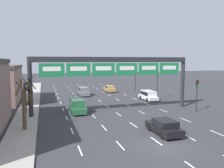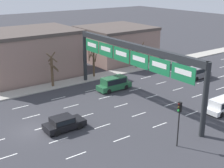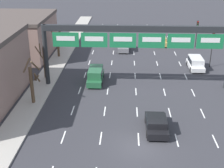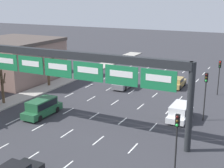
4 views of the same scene
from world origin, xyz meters
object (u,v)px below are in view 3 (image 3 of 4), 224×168
object	(u,v)px
sign_gantry	(137,38)
traffic_light_near_gantry	(213,43)
traffic_light_mid_block	(197,29)
car_gold	(161,41)
tree_bare_second	(58,42)
tree_bare_closest	(44,60)
suv_green	(96,75)
suv_white	(196,62)
car_black	(156,124)
tree_bare_third	(32,81)
suv_grey	(123,45)

from	to	relation	value
sign_gantry	traffic_light_near_gantry	distance (m)	13.11
sign_gantry	traffic_light_mid_block	size ratio (longest dim) A/B	4.87
car_gold	tree_bare_second	size ratio (longest dim) A/B	0.92
sign_gantry	tree_bare_closest	xyz separation A→B (m)	(-11.51, 2.02, -3.49)
tree_bare_closest	suv_green	bearing A→B (deg)	-8.11
traffic_light_near_gantry	tree_bare_closest	size ratio (longest dim) A/B	1.13
suv_green	traffic_light_mid_block	world-z (taller)	traffic_light_mid_block
suv_white	traffic_light_near_gantry	distance (m)	3.49
suv_white	car_black	distance (m)	17.98
suv_green	tree_bare_third	distance (m)	8.73
suv_grey	suv_white	bearing A→B (deg)	-38.84
suv_grey	tree_bare_second	bearing A→B (deg)	-158.44
traffic_light_mid_block	sign_gantry	bearing A→B (deg)	-121.44
car_gold	tree_bare_third	xyz separation A→B (m)	(-15.70, -23.35, 1.79)
suv_grey	tree_bare_third	xyz separation A→B (m)	(-9.23, -19.79, 1.60)
suv_grey	suv_green	bearing A→B (deg)	-103.41
car_gold	traffic_light_mid_block	world-z (taller)	traffic_light_mid_block
traffic_light_near_gantry	traffic_light_mid_block	size ratio (longest dim) A/B	1.10
suv_white	suv_grey	bearing A→B (deg)	141.16
suv_grey	tree_bare_closest	size ratio (longest dim) A/B	0.99
tree_bare_closest	tree_bare_second	distance (m)	8.80
suv_green	traffic_light_near_gantry	distance (m)	16.94
suv_white	car_black	world-z (taller)	suv_white
suv_green	tree_bare_third	world-z (taller)	tree_bare_third
traffic_light_mid_block	suv_grey	bearing A→B (deg)	-168.69
car_gold	tree_bare_closest	size ratio (longest dim) A/B	0.93
traffic_light_near_gantry	tree_bare_third	xyz separation A→B (m)	(-21.50, -12.47, -0.98)
tree_bare_closest	tree_bare_second	xyz separation A→B (m)	(-0.05, 8.80, -0.06)
traffic_light_mid_block	car_gold	bearing A→B (deg)	168.89
sign_gantry	tree_bare_closest	distance (m)	12.20
car_gold	suv_white	size ratio (longest dim) A/B	0.93
suv_white	tree_bare_third	xyz separation A→B (m)	(-19.33, -11.67, 1.63)
car_gold	traffic_light_mid_block	distance (m)	6.33
car_gold	suv_white	world-z (taller)	suv_white
suv_grey	traffic_light_near_gantry	xyz separation A→B (m)	(12.27, -7.32, 2.59)
car_black	tree_bare_second	bearing A→B (deg)	122.25
car_gold	traffic_light_near_gantry	size ratio (longest dim) A/B	0.83
car_gold	tree_bare_second	xyz separation A→B (m)	(-16.32, -7.45, 1.64)
car_gold	tree_bare_third	distance (m)	28.20
traffic_light_near_gantry	traffic_light_mid_block	distance (m)	9.76
tree_bare_second	tree_bare_third	bearing A→B (deg)	-87.77
suv_green	tree_bare_second	distance (m)	11.84
traffic_light_mid_block	tree_bare_third	xyz separation A→B (m)	(-21.42, -22.23, -0.68)
sign_gantry	tree_bare_third	xyz separation A→B (m)	(-10.94, -5.09, -3.40)
tree_bare_third	car_black	bearing A→B (deg)	-21.67
suv_white	sign_gantry	bearing A→B (deg)	-141.91
suv_green	suv_grey	bearing A→B (deg)	76.59
suv_white	traffic_light_near_gantry	world-z (taller)	traffic_light_near_gantry
sign_gantry	tree_bare_second	distance (m)	16.22
tree_bare_closest	car_black	bearing A→B (deg)	-42.64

